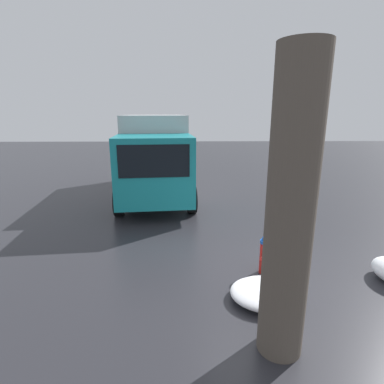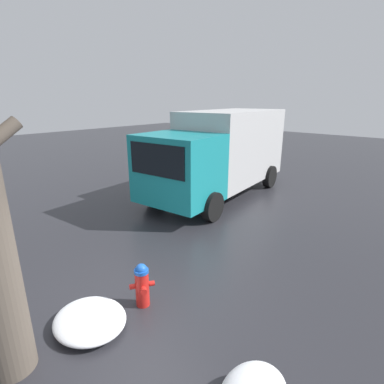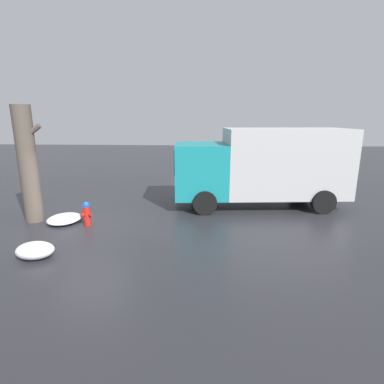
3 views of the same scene
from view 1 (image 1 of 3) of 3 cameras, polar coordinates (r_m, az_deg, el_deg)
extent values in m
plane|color=#28282D|center=(6.59, 13.64, -14.67)|extent=(60.00, 60.00, 0.00)
cylinder|color=red|center=(6.44, 13.82, -12.12)|extent=(0.24, 0.24, 0.66)
cylinder|color=blue|center=(6.29, 14.02, -9.19)|extent=(0.25, 0.25, 0.06)
sphere|color=blue|center=(6.27, 14.04, -8.93)|extent=(0.21, 0.21, 0.21)
cylinder|color=red|center=(6.36, 15.36, -11.77)|extent=(0.15, 0.14, 0.11)
cylinder|color=red|center=(6.55, 14.32, -10.89)|extent=(0.13, 0.13, 0.09)
cylinder|color=red|center=(6.26, 13.38, -12.12)|extent=(0.13, 0.13, 0.09)
cylinder|color=brown|center=(3.92, 18.15, -4.08)|extent=(0.61, 0.61, 3.95)
cylinder|color=brown|center=(3.98, 18.14, 12.48)|extent=(0.70, 0.17, 0.56)
cube|color=teal|center=(9.46, -7.12, 4.28)|extent=(2.23, 2.53, 2.09)
cube|color=black|center=(8.38, -7.26, 5.83)|extent=(0.21, 1.97, 0.92)
cube|color=#BCBCBC|center=(12.77, -7.06, 8.33)|extent=(4.96, 2.78, 2.67)
cylinder|color=black|center=(9.85, -0.05, -1.41)|extent=(0.92, 0.36, 0.90)
cylinder|color=black|center=(9.88, -13.78, -1.80)|extent=(0.92, 0.36, 0.90)
cylinder|color=black|center=(14.19, -2.09, 3.60)|extent=(0.92, 0.36, 0.90)
cylinder|color=black|center=(14.21, -11.62, 3.32)|extent=(0.92, 0.36, 0.90)
ellipsoid|color=white|center=(5.71, 13.84, -18.19)|extent=(1.10, 1.25, 0.25)
camera|label=2|loc=(5.93, 63.47, 10.35)|focal=28.00mm
camera|label=3|loc=(14.60, 48.49, 11.29)|focal=28.00mm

